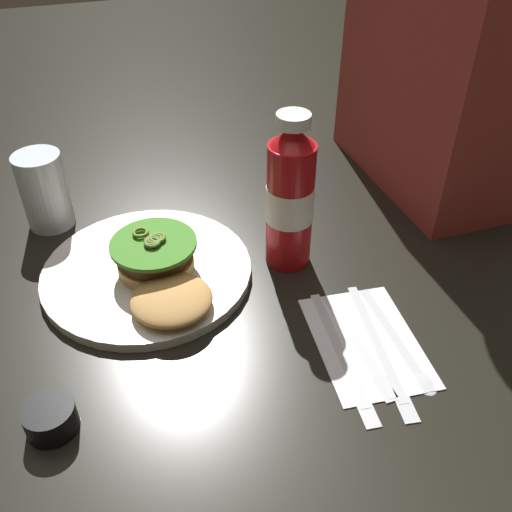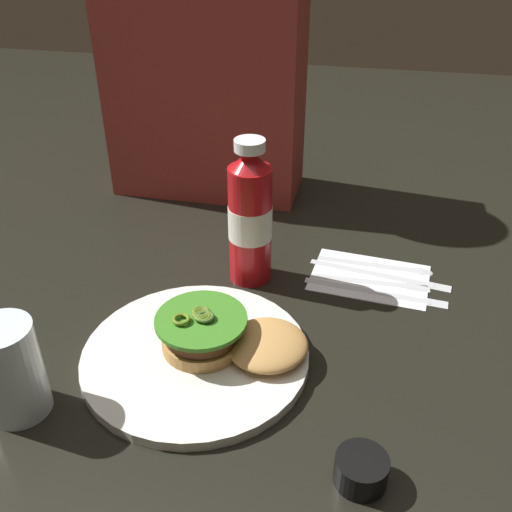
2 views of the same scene
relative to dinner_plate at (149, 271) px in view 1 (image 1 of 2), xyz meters
name	(u,v)px [view 1 (image 1 of 2)]	position (x,y,z in m)	size (l,w,h in m)	color
ground_plane	(146,266)	(-0.02, 0.00, -0.01)	(3.00, 3.00, 0.00)	black
dinner_plate	(149,271)	(0.00, 0.00, 0.00)	(0.29, 0.29, 0.01)	silver
burger_sandwich	(161,271)	(0.04, 0.01, 0.03)	(0.20, 0.12, 0.05)	#BA8748
ketchup_bottle	(290,198)	(0.03, 0.20, 0.10)	(0.07, 0.07, 0.23)	#B31116
water_glass	(44,191)	(-0.18, -0.12, 0.05)	(0.07, 0.07, 0.12)	silver
condiment_cup	(51,418)	(0.22, -0.14, 0.01)	(0.06, 0.06, 0.03)	black
napkin	(366,341)	(0.21, 0.23, -0.01)	(0.18, 0.12, 0.00)	white
steak_knife	(345,360)	(0.23, 0.19, 0.00)	(0.21, 0.04, 0.00)	silver
fork_utensil	(364,351)	(0.23, 0.22, 0.00)	(0.18, 0.02, 0.00)	silver
butter_knife	(383,354)	(0.24, 0.24, 0.00)	(0.22, 0.05, 0.00)	silver
spoon_utensil	(405,351)	(0.24, 0.27, 0.00)	(0.18, 0.03, 0.00)	silver
diner_person	(445,26)	(-0.12, 0.50, 0.25)	(0.36, 0.18, 0.58)	#9F3730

